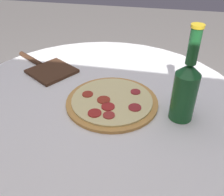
% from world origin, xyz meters
% --- Properties ---
extents(table, '(1.01, 1.01, 0.75)m').
position_xyz_m(table, '(0.00, 0.00, 0.55)').
color(table, white).
rests_on(table, ground_plane).
extents(pizza, '(0.30, 0.30, 0.02)m').
position_xyz_m(pizza, '(-0.05, 0.01, 0.76)').
color(pizza, '#C68E47').
rests_on(pizza, table).
extents(beer_bottle, '(0.07, 0.07, 0.29)m').
position_xyz_m(beer_bottle, '(-0.27, 0.04, 0.86)').
color(beer_bottle, '#195628').
rests_on(beer_bottle, table).
extents(pizza_paddle, '(0.31, 0.24, 0.02)m').
position_xyz_m(pizza_paddle, '(0.26, -0.16, 0.76)').
color(pizza_paddle, '#422819').
rests_on(pizza_paddle, table).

